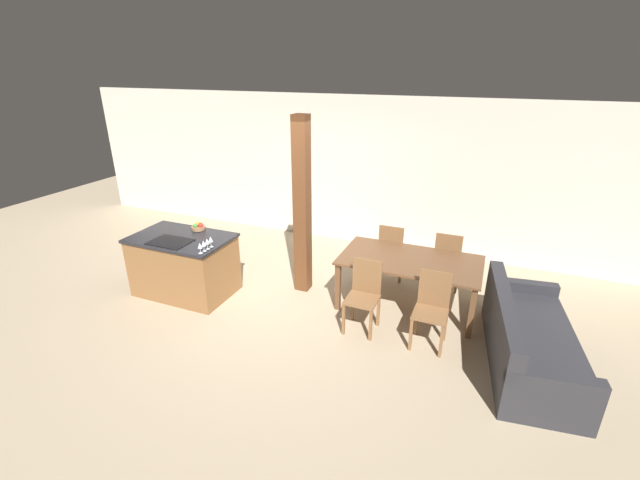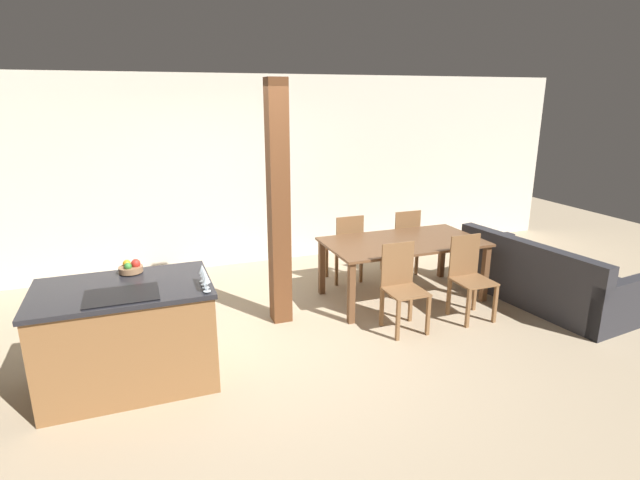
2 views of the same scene
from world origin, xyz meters
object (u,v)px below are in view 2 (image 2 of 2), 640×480
dining_chair_far_right (403,241)px  timber_post (279,206)px  wine_glass_end (202,270)px  wine_glass_far (204,273)px  dining_chair_far_left (346,247)px  wine_glass_near (206,279)px  couch (543,280)px  dining_table (403,247)px  dining_chair_near_right (469,276)px  fruit_bowl (131,268)px  wine_glass_middle (205,276)px  kitchen_island (128,335)px  dining_chair_near_left (402,285)px

dining_chair_far_right → timber_post: size_ratio=0.36×
wine_glass_end → wine_glass_far: bearing=-90.0°
wine_glass_end → timber_post: (0.93, 0.92, 0.28)m
dining_chair_far_left → dining_chair_far_right: (0.85, 0.00, 0.00)m
wine_glass_near → couch: (4.02, 0.53, -0.74)m
wine_glass_far → wine_glass_near: bearing=-90.0°
dining_table → dining_chair_near_right: bearing=-60.2°
wine_glass_near → dining_chair_far_left: (2.08, 1.99, -0.53)m
fruit_bowl → dining_chair_far_right: bearing=20.3°
dining_chair_near_right → dining_chair_far_left: (-0.85, 1.49, 0.00)m
wine_glass_middle → dining_table: wine_glass_middle is taller
wine_glass_far → couch: bearing=5.3°
kitchen_island → timber_post: 1.95m
dining_chair_near_right → couch: (1.09, 0.02, -0.21)m
couch → kitchen_island: bearing=84.5°
wine_glass_end → fruit_bowl: bearing=140.3°
timber_post → kitchen_island: bearing=-153.8°
wine_glass_near → dining_chair_near_left: 2.20m
couch → timber_post: timber_post is taller
wine_glass_end → couch: 4.10m
wine_glass_end → dining_table: size_ratio=0.08×
dining_chair_far_right → couch: size_ratio=0.44×
wine_glass_middle → wine_glass_end: (0.00, 0.15, 0.00)m
dining_table → couch: size_ratio=0.90×
dining_chair_near_left → timber_post: 1.55m
kitchen_island → wine_glass_end: (0.64, -0.15, 0.56)m
fruit_bowl → wine_glass_near: bearing=-51.2°
dining_chair_near_left → timber_post: timber_post is taller
wine_glass_far → dining_chair_near_left: bearing=9.6°
dining_table → dining_chair_near_left: 0.87m
fruit_bowl → timber_post: timber_post is taller
wine_glass_near → fruit_bowl: bearing=128.8°
dining_chair_near_right → couch: 1.11m
wine_glass_far → dining_chair_far_right: wine_glass_far is taller
dining_table → dining_chair_far_left: dining_chair_far_left is taller
kitchen_island → fruit_bowl: bearing=76.2°
wine_glass_end → dining_chair_far_left: bearing=40.2°
wine_glass_end → timber_post: 1.34m
dining_chair_near_left → dining_chair_far_right: size_ratio=1.00×
fruit_bowl → wine_glass_near: size_ratio=1.37×
dining_table → dining_chair_near_left: size_ratio=2.05×
dining_chair_far_left → timber_post: (-1.15, -0.84, 0.81)m
kitchen_island → dining_chair_near_right: bearing=2.0°
dining_table → dining_chair_far_right: bearing=60.2°
wine_glass_middle → kitchen_island: bearing=154.7°
dining_chair_far_right → timber_post: bearing=22.7°
dining_chair_near_right → dining_chair_far_right: bearing=90.0°
wine_glass_far → wine_glass_end: (0.00, 0.08, 0.00)m
dining_chair_near_right → wine_glass_middle: bearing=-171.7°
dining_table → couch: bearing=-25.4°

